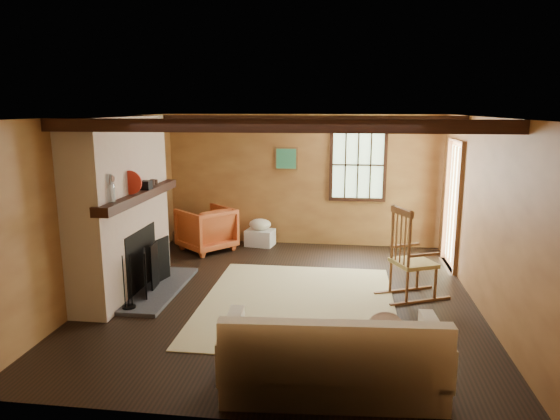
% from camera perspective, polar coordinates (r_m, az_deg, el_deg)
% --- Properties ---
extents(ground, '(5.50, 5.50, 0.00)m').
position_cam_1_polar(ground, '(6.85, 0.52, -9.90)').
color(ground, black).
rests_on(ground, ground).
extents(room_envelope, '(5.02, 5.52, 2.44)m').
position_cam_1_polar(room_envelope, '(6.67, 2.70, 4.03)').
color(room_envelope, '#A46E3A').
rests_on(room_envelope, ground).
extents(fireplace, '(1.02, 2.30, 2.40)m').
position_cam_1_polar(fireplace, '(7.14, -17.50, -0.31)').
color(fireplace, brown).
rests_on(fireplace, ground).
extents(rug, '(2.50, 3.00, 0.01)m').
position_cam_1_polar(rug, '(6.65, 2.05, -10.58)').
color(rug, tan).
rests_on(rug, ground).
extents(rocking_chair, '(1.01, 0.80, 1.25)m').
position_cam_1_polar(rocking_chair, '(6.90, 14.70, -5.52)').
color(rocking_chair, tan).
rests_on(rocking_chair, ground).
extents(sofa, '(2.03, 1.01, 0.80)m').
position_cam_1_polar(sofa, '(4.69, 6.07, -16.81)').
color(sofa, silver).
rests_on(sofa, ground).
extents(firewood_pile, '(0.65, 0.12, 0.23)m').
position_cam_1_polar(firewood_pile, '(9.53, -10.24, -3.12)').
color(firewood_pile, brown).
rests_on(firewood_pile, ground).
extents(laundry_basket, '(0.56, 0.46, 0.30)m').
position_cam_1_polar(laundry_basket, '(9.27, -2.29, -3.16)').
color(laundry_basket, white).
rests_on(laundry_basket, ground).
extents(basket_pillow, '(0.50, 0.46, 0.20)m').
position_cam_1_polar(basket_pillow, '(9.21, -2.30, -1.65)').
color(basket_pillow, silver).
rests_on(basket_pillow, laundry_basket).
extents(armchair, '(1.19, 1.19, 0.78)m').
position_cam_1_polar(armchair, '(9.00, -8.42, -2.15)').
color(armchair, '#BF6026').
rests_on(armchair, ground).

